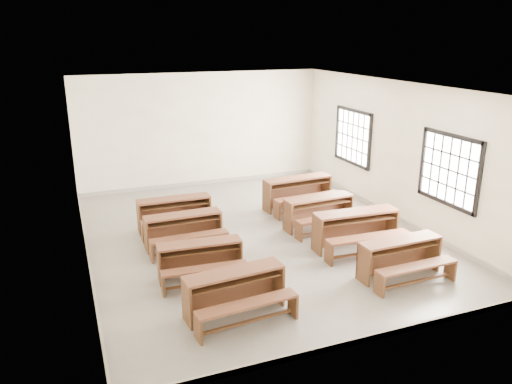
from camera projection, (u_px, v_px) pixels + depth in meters
name	position (u px, v px, depth m)	size (l,w,h in m)	color
room	(260.00, 139.00, 10.24)	(8.50, 8.50, 3.20)	gray
desk_set_0	(236.00, 290.00, 7.71)	(1.66, 0.96, 0.72)	brown
desk_set_1	(200.00, 258.00, 8.88)	(1.55, 0.88, 0.67)	brown
desk_set_2	(184.00, 228.00, 10.18)	(1.58, 0.83, 0.70)	brown
desk_set_3	(175.00, 212.00, 11.10)	(1.62, 0.86, 0.73)	brown
desk_set_4	(401.00, 255.00, 8.92)	(1.58, 0.85, 0.70)	brown
desk_set_5	(357.00, 227.00, 10.08)	(1.80, 0.99, 0.79)	brown
desk_set_6	(320.00, 210.00, 11.18)	(1.65, 0.93, 0.72)	brown
desk_set_7	(298.00, 191.00, 12.47)	(1.80, 1.02, 0.79)	brown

